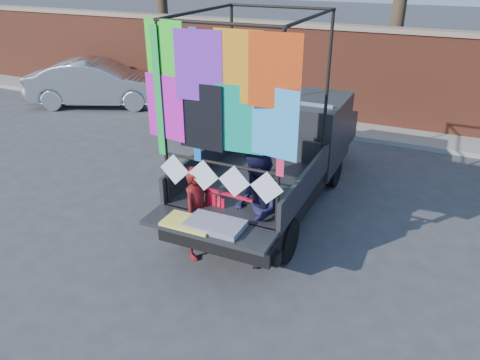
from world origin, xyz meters
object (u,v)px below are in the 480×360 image
at_px(man, 256,209).
at_px(woman, 198,213).
at_px(sedan, 99,83).
at_px(pickup_truck, 285,149).

bearing_deg(man, woman, -102.82).
distance_m(sedan, man, 9.45).
bearing_deg(sedan, pickup_truck, -136.95).
relative_size(woman, man, 0.83).
height_order(woman, man, man).
xyz_separation_m(sedan, man, (7.61, -5.61, 0.21)).
height_order(sedan, woman, woman).
height_order(pickup_truck, sedan, pickup_truck).
xyz_separation_m(woman, man, (0.85, 0.23, 0.16)).
bearing_deg(woman, man, -67.03).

